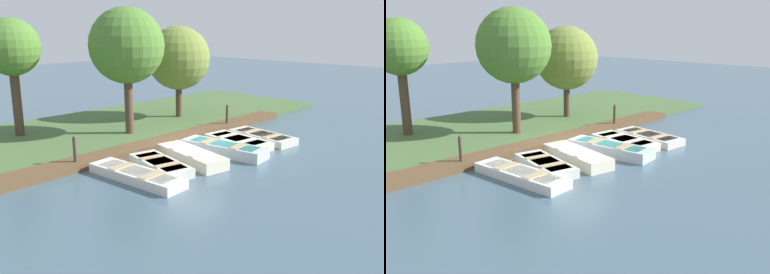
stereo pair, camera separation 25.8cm
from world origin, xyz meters
TOP-DOWN VIEW (x-y plane):
  - ground_plane at (0.00, 0.00)m, footprint 80.00×80.00m
  - shore_bank at (-5.00, 0.00)m, footprint 8.00×24.00m
  - dock_walkway at (-1.23, 0.00)m, footprint 1.05×15.01m
  - rowboat_0 at (1.26, -3.74)m, footprint 3.64×1.24m
  - rowboat_1 at (1.08, -2.54)m, footprint 2.87×1.59m
  - rowboat_2 at (1.23, -1.15)m, footprint 3.21×1.55m
  - rowboat_3 at (1.45, 0.41)m, footprint 3.53×1.43m
  - rowboat_4 at (1.12, 1.73)m, footprint 2.97×1.50m
  - rowboat_5 at (1.38, 3.11)m, footprint 3.07×1.46m
  - mooring_post_near at (-1.13, -4.47)m, footprint 0.13×0.13m
  - mooring_post_far at (-1.13, 3.78)m, footprint 0.13×0.13m
  - park_tree_far_left at (-6.38, -3.98)m, footprint 2.39×2.39m
  - park_tree_left at (-3.22, -0.45)m, footprint 3.21×3.21m
  - park_tree_center at (-4.17, 3.55)m, footprint 3.20×3.20m

SIDE VIEW (x-z plane):
  - ground_plane at x=0.00m, z-range 0.00..0.00m
  - shore_bank at x=-5.00m, z-range 0.00..0.18m
  - dock_walkway at x=-1.23m, z-range 0.00..0.26m
  - rowboat_5 at x=1.38m, z-range 0.00..0.32m
  - rowboat_0 at x=1.26m, z-range 0.00..0.34m
  - rowboat_4 at x=1.12m, z-range 0.00..0.34m
  - rowboat_1 at x=1.08m, z-range 0.00..0.35m
  - rowboat_3 at x=1.45m, z-range 0.00..0.44m
  - rowboat_2 at x=1.23m, z-range 0.00..0.44m
  - mooring_post_near at x=-1.13m, z-range 0.00..1.17m
  - mooring_post_far at x=-1.13m, z-range 0.00..1.17m
  - park_tree_center at x=-4.17m, z-range 0.78..5.59m
  - park_tree_far_left at x=-6.38m, z-range 1.29..6.43m
  - park_tree_left at x=-3.22m, z-range 1.16..6.74m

